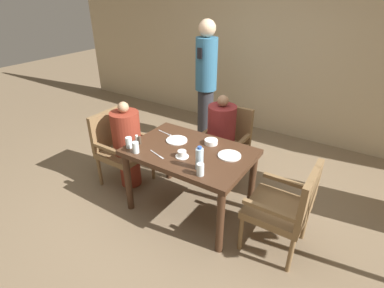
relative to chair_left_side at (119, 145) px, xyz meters
name	(u,v)px	position (x,y,z in m)	size (l,w,h in m)	color
ground_plane	(190,208)	(0.99, 0.00, -0.48)	(16.00, 16.00, 0.00)	#7A664C
wall_back	(279,42)	(0.99, 2.37, 0.92)	(8.00, 0.06, 2.80)	tan
dining_table	(190,159)	(0.99, 0.00, 0.14)	(1.20, 0.81, 0.72)	#422819
chair_left_side	(119,145)	(0.00, 0.00, 0.00)	(0.51, 0.51, 0.87)	brown
diner_in_left_chair	(127,144)	(0.14, 0.00, 0.06)	(0.32, 0.32, 1.05)	maroon
chair_far_side	(226,140)	(0.99, 0.79, 0.00)	(0.51, 0.51, 0.87)	brown
diner_in_far_chair	(221,139)	(0.99, 0.66, 0.08)	(0.32, 0.32, 1.09)	maroon
chair_right_side	(287,206)	(1.98, 0.00, 0.00)	(0.51, 0.51, 0.87)	brown
standing_host	(206,81)	(0.31, 1.44, 0.47)	(0.30, 0.34, 1.76)	#2D2D33
plate_main_left	(229,156)	(1.37, 0.11, 0.24)	(0.22, 0.22, 0.01)	white
plate_main_right	(177,140)	(0.77, 0.09, 0.24)	(0.22, 0.22, 0.01)	white
teacup_with_saucer	(182,154)	(1.00, -0.14, 0.27)	(0.13, 0.13, 0.06)	white
bowl_small	(211,142)	(1.10, 0.23, 0.26)	(0.13, 0.13, 0.05)	white
water_bottle	(199,159)	(1.24, -0.23, 0.34)	(0.07, 0.07, 0.22)	silver
glass_tall_near	(129,143)	(0.46, -0.28, 0.29)	(0.06, 0.06, 0.11)	silver
glass_tall_mid	(200,170)	(1.30, -0.31, 0.29)	(0.06, 0.06, 0.11)	silver
glass_tall_far	(136,147)	(0.58, -0.32, 0.29)	(0.06, 0.06, 0.11)	silver
salt_shaker	(137,139)	(0.46, -0.17, 0.28)	(0.03, 0.03, 0.09)	white
pepper_shaker	(140,140)	(0.50, -0.17, 0.28)	(0.03, 0.03, 0.08)	#4C3D2D
fork_beside_plate	(166,133)	(0.58, 0.17, 0.24)	(0.20, 0.05, 0.00)	silver
knife_beside_plate	(158,155)	(0.79, -0.25, 0.24)	(0.21, 0.07, 0.00)	silver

